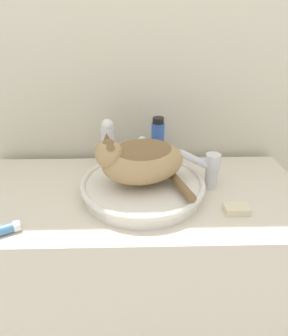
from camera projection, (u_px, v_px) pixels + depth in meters
wall_back at (137, 68)px, 1.15m from camera, size 8.00×0.05×2.40m
vanity_counter at (140, 280)px, 1.22m from camera, size 1.16×0.55×0.84m
sink_basin at (144, 186)px, 1.01m from camera, size 0.42×0.42×0.05m
cat at (142, 159)px, 0.96m from camera, size 0.31×0.28×0.17m
faucet at (210, 168)px, 1.02m from camera, size 0.15×0.06×0.16m
lotion_bottle_white at (109, 144)px, 1.15m from camera, size 0.05×0.05×0.20m
deodorant_stick at (143, 152)px, 1.17m from camera, size 0.04×0.04×0.13m
shampoo_bottle_tall at (159, 144)px, 1.16m from camera, size 0.05×0.05×0.20m
soap_bar at (238, 209)px, 0.92m from camera, size 0.08×0.05×0.02m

